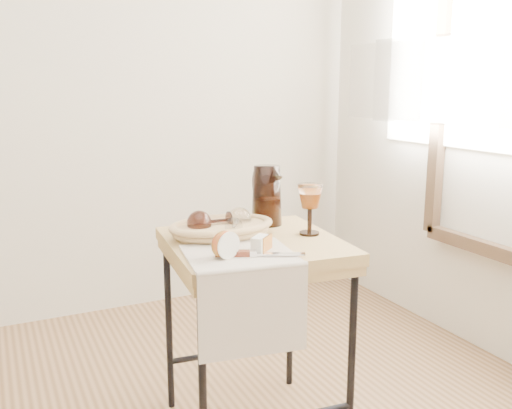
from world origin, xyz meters
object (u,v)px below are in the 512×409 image
goblet_lying_a (212,222)px  apple_half (224,244)px  bread_basket (222,230)px  table_knife (256,253)px  goblet_lying_b (237,222)px  tea_towel (240,255)px  pitcher (267,195)px  wine_goblet (310,209)px  side_table (253,338)px

goblet_lying_a → apple_half: 0.25m
bread_basket → table_knife: 0.25m
goblet_lying_a → goblet_lying_b: (0.07, -0.03, -0.00)m
tea_towel → table_knife: (0.03, -0.04, 0.01)m
goblet_lying_a → apple_half: goblet_lying_a is taller
pitcher → wine_goblet: size_ratio=1.46×
side_table → apple_half: size_ratio=8.00×
apple_half → bread_basket: bearing=51.6°
goblet_lying_a → table_knife: goblet_lying_a is taller
pitcher → side_table: bearing=-122.6°
side_table → goblet_lying_b: (-0.03, 0.05, 0.39)m
wine_goblet → table_knife: size_ratio=0.68×
wine_goblet → apple_half: (-0.36, -0.13, -0.04)m
wine_goblet → apple_half: size_ratio=2.02×
side_table → goblet_lying_b: size_ratio=5.44×
bread_basket → goblet_lying_a: goblet_lying_a is taller
tea_towel → goblet_lying_b: size_ratio=2.48×
bread_basket → goblet_lying_a: size_ratio=2.39×
side_table → bread_basket: size_ratio=2.18×
tea_towel → apple_half: bearing=-158.0°
wine_goblet → goblet_lying_a: bearing=160.0°
goblet_lying_a → pitcher: (0.24, 0.08, 0.05)m
side_table → apple_half: apple_half is taller
wine_goblet → pitcher: bearing=109.5°
side_table → table_knife: table_knife is taller
table_knife → goblet_lying_b: bearing=104.7°
table_knife → tea_towel: bearing=155.0°
apple_half → goblet_lying_a: bearing=58.8°
tea_towel → table_knife: size_ratio=1.23×
wine_goblet → bread_basket: bearing=160.7°
tea_towel → goblet_lying_b: bearing=77.0°
pitcher → table_knife: bearing=-114.8°
side_table → pitcher: bearing=51.1°
bread_basket → table_knife: (0.00, -0.25, -0.01)m
tea_towel → pitcher: size_ratio=1.24×
wine_goblet → apple_half: 0.39m
bread_basket → wine_goblet: (0.28, -0.10, 0.06)m
tea_towel → side_table: bearing=60.3°
goblet_lying_b → table_knife: goblet_lying_b is taller
goblet_lying_b → side_table: bearing=-113.3°
bread_basket → wine_goblet: bearing=-21.3°
side_table → tea_towel: size_ratio=2.20×
wine_goblet → tea_towel: bearing=-159.4°
side_table → goblet_lying_b: goblet_lying_b is taller
bread_basket → apple_half: apple_half is taller
side_table → pitcher: size_ratio=2.72×
goblet_lying_a → table_knife: (0.03, -0.27, -0.04)m
apple_half → goblet_lying_b: bearing=39.9°
side_table → goblet_lying_a: (-0.11, 0.09, 0.40)m
apple_half → table_knife: 0.10m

